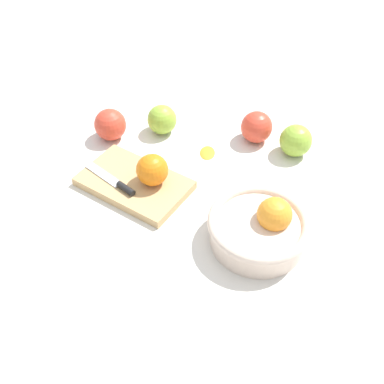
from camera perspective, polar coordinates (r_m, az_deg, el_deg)
name	(u,v)px	position (r m, az deg, el deg)	size (l,w,h in m)	color
ground_plane	(188,176)	(1.01, -0.48, 2.10)	(2.40, 2.40, 0.00)	silver
bowl	(260,227)	(0.86, 8.59, -4.46)	(0.20, 0.20, 0.10)	beige
cutting_board	(134,183)	(0.99, -7.31, 1.10)	(0.23, 0.14, 0.02)	tan
orange_on_board	(152,170)	(0.95, -5.05, 2.80)	(0.07, 0.07, 0.07)	orange
knife	(115,182)	(0.97, -9.66, 1.25)	(0.15, 0.07, 0.01)	silver
apple_front_right	(162,120)	(1.12, -3.82, 9.14)	(0.07, 0.07, 0.07)	#8EB738
apple_front_right_2	(110,125)	(1.11, -10.31, 8.39)	(0.08, 0.08, 0.08)	#D6422D
apple_front_left	(296,141)	(1.07, 12.99, 6.37)	(0.08, 0.08, 0.08)	#8EB738
apple_front_left_2	(257,127)	(1.10, 8.16, 8.14)	(0.08, 0.08, 0.08)	#D6422D
citrus_peel	(207,152)	(1.07, 1.96, 5.11)	(0.05, 0.04, 0.01)	orange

